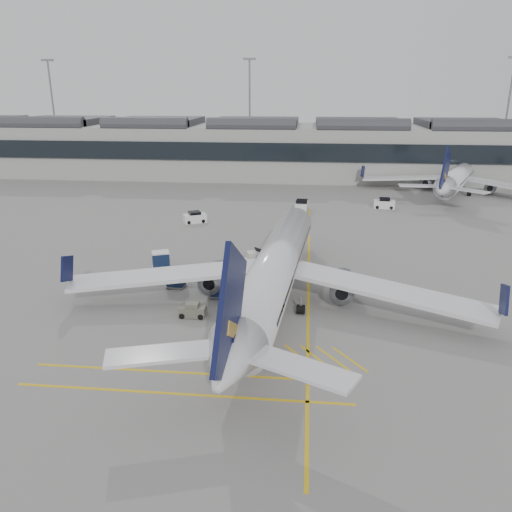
# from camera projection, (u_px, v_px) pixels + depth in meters

# --- Properties ---
(ground) EXTENTS (220.00, 220.00, 0.00)m
(ground) POSITION_uv_depth(u_px,v_px,m) (194.00, 311.00, 43.82)
(ground) COLOR gray
(ground) RESTS_ON ground
(terminal) EXTENTS (200.00, 20.45, 12.40)m
(terminal) POSITION_uv_depth(u_px,v_px,m) (265.00, 148.00, 109.68)
(terminal) COLOR #9E9E99
(terminal) RESTS_ON ground
(light_masts) EXTENTS (113.00, 0.60, 25.45)m
(light_masts) POSITION_uv_depth(u_px,v_px,m) (263.00, 106.00, 120.45)
(light_masts) COLOR slate
(light_masts) RESTS_ON ground
(apron_markings) EXTENTS (0.25, 60.00, 0.01)m
(apron_markings) POSITION_uv_depth(u_px,v_px,m) (309.00, 275.00, 52.27)
(apron_markings) COLOR gold
(apron_markings) RESTS_ON ground
(airliner_main) EXTENTS (37.28, 40.88, 10.87)m
(airliner_main) POSITION_uv_depth(u_px,v_px,m) (275.00, 270.00, 44.41)
(airliner_main) COLOR silver
(airliner_main) RESTS_ON ground
(airliner_far) EXTENTS (32.71, 36.13, 10.26)m
(airliner_far) POSITION_uv_depth(u_px,v_px,m) (458.00, 177.00, 92.27)
(airliner_far) COLOR silver
(airliner_far) RESTS_ON ground
(belt_loader) EXTENTS (4.89, 2.66, 1.94)m
(belt_loader) POSITION_uv_depth(u_px,v_px,m) (261.00, 260.00, 55.09)
(belt_loader) COLOR silver
(belt_loader) RESTS_ON ground
(baggage_cart_a) EXTENTS (2.04, 1.72, 2.06)m
(baggage_cart_a) POSITION_uv_depth(u_px,v_px,m) (221.00, 286.00, 46.34)
(baggage_cart_a) COLOR gray
(baggage_cart_a) RESTS_ON ground
(baggage_cart_b) EXTENTS (2.41, 2.25, 2.02)m
(baggage_cart_b) POSITION_uv_depth(u_px,v_px,m) (256.00, 287.00, 46.12)
(baggage_cart_b) COLOR gray
(baggage_cart_b) RESTS_ON ground
(baggage_cart_c) EXTENTS (1.90, 1.63, 1.84)m
(baggage_cart_c) POSITION_uv_depth(u_px,v_px,m) (176.00, 278.00, 48.65)
(baggage_cart_c) COLOR gray
(baggage_cart_c) RESTS_ON ground
(baggage_cart_d) EXTENTS (2.34, 2.14, 2.01)m
(baggage_cart_d) POSITION_uv_depth(u_px,v_px,m) (161.00, 260.00, 53.46)
(baggage_cart_d) COLOR gray
(baggage_cart_d) RESTS_ON ground
(ramp_agent_a) EXTENTS (0.68, 0.67, 1.59)m
(ramp_agent_a) POSITION_uv_depth(u_px,v_px,m) (241.00, 284.00, 47.72)
(ramp_agent_a) COLOR orange
(ramp_agent_a) RESTS_ON ground
(ramp_agent_b) EXTENTS (1.00, 0.97, 1.62)m
(ramp_agent_b) POSITION_uv_depth(u_px,v_px,m) (261.00, 278.00, 49.19)
(ramp_agent_b) COLOR orange
(ramp_agent_b) RESTS_ON ground
(pushback_tug) EXTENTS (2.26, 1.41, 1.26)m
(pushback_tug) POSITION_uv_depth(u_px,v_px,m) (193.00, 310.00, 42.59)
(pushback_tug) COLOR #5B5C4E
(pushback_tug) RESTS_ON ground
(safety_cone_nose) EXTENTS (0.41, 0.41, 0.57)m
(safety_cone_nose) POSITION_uv_depth(u_px,v_px,m) (296.00, 244.00, 61.60)
(safety_cone_nose) COLOR #F24C0A
(safety_cone_nose) RESTS_ON ground
(safety_cone_engine) EXTENTS (0.39, 0.39, 0.54)m
(safety_cone_engine) POSITION_uv_depth(u_px,v_px,m) (344.00, 280.00, 50.20)
(safety_cone_engine) COLOR #F24C0A
(safety_cone_engine) RESTS_ON ground
(service_van_left) EXTENTS (3.58, 2.88, 1.64)m
(service_van_left) POSITION_uv_depth(u_px,v_px,m) (195.00, 218.00, 72.49)
(service_van_left) COLOR silver
(service_van_left) RESTS_ON ground
(service_van_mid) EXTENTS (2.11, 3.79, 1.88)m
(service_van_mid) POSITION_uv_depth(u_px,v_px,m) (302.00, 206.00, 79.00)
(service_van_mid) COLOR silver
(service_van_mid) RESTS_ON ground
(service_van_right) EXTENTS (3.42, 1.91, 1.70)m
(service_van_right) POSITION_uv_depth(u_px,v_px,m) (384.00, 204.00, 81.19)
(service_van_right) COLOR silver
(service_van_right) RESTS_ON ground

